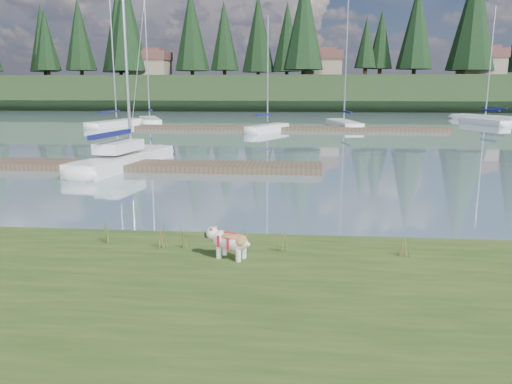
# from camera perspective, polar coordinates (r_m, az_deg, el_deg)

# --- Properties ---
(ground) EXTENTS (200.00, 200.00, 0.00)m
(ground) POSITION_cam_1_polar(r_m,az_deg,el_deg) (42.37, 1.07, 7.12)
(ground) COLOR #7C96A4
(ground) RESTS_ON ground
(bank) EXTENTS (60.00, 9.00, 0.35)m
(bank) POSITION_cam_1_polar(r_m,az_deg,el_deg) (7.67, -20.59, -14.94)
(bank) COLOR #374D1B
(bank) RESTS_ON ground
(ridge) EXTENTS (200.00, 20.00, 5.00)m
(ridge) POSITION_cam_1_polar(r_m,az_deg,el_deg) (85.17, 3.31, 11.19)
(ridge) COLOR black
(ridge) RESTS_ON ground
(bulldog) EXTENTS (0.95, 0.61, 0.56)m
(bulldog) POSITION_cam_1_polar(r_m,az_deg,el_deg) (9.49, -3.01, -5.52)
(bulldog) COLOR silver
(bulldog) RESTS_ON bank
(sailboat_main) EXTENTS (2.80, 8.34, 11.85)m
(sailboat_main) POSITION_cam_1_polar(r_m,az_deg,el_deg) (24.01, -14.15, 4.09)
(sailboat_main) COLOR white
(sailboat_main) RESTS_ON ground
(dock_near) EXTENTS (16.00, 2.00, 0.30)m
(dock_near) POSITION_cam_1_polar(r_m,az_deg,el_deg) (22.55, -13.29, 2.95)
(dock_near) COLOR #4C3D2C
(dock_near) RESTS_ON ground
(dock_far) EXTENTS (26.00, 2.20, 0.30)m
(dock_far) POSITION_cam_1_polar(r_m,az_deg,el_deg) (42.26, 3.79, 7.28)
(dock_far) COLOR #4C3D2C
(dock_far) RESTS_ON ground
(sailboat_bg_0) EXTENTS (3.64, 8.31, 11.83)m
(sailboat_bg_0) POSITION_cam_1_polar(r_m,az_deg,el_deg) (48.27, -15.13, 7.68)
(sailboat_bg_0) COLOR white
(sailboat_bg_0) RESTS_ON ground
(sailboat_bg_1) EXTENTS (4.50, 8.08, 12.03)m
(sailboat_bg_1) POSITION_cam_1_polar(r_m,az_deg,el_deg) (51.30, -12.12, 8.06)
(sailboat_bg_1) COLOR white
(sailboat_bg_1) RESTS_ON ground
(sailboat_bg_2) EXTENTS (3.61, 5.78, 9.06)m
(sailboat_bg_2) POSITION_cam_1_polar(r_m,az_deg,el_deg) (40.86, 1.68, 7.41)
(sailboat_bg_2) COLOR white
(sailboat_bg_2) RESTS_ON ground
(sailboat_bg_3) EXTENTS (3.03, 8.37, 12.05)m
(sailboat_bg_3) POSITION_cam_1_polar(r_m,az_deg,el_deg) (46.54, 9.78, 7.78)
(sailboat_bg_3) COLOR white
(sailboat_bg_3) RESTS_ON ground
(sailboat_bg_4) EXTENTS (3.29, 6.35, 9.48)m
(sailboat_bg_4) POSITION_cam_1_polar(r_m,az_deg,el_deg) (53.05, 24.31, 7.40)
(sailboat_bg_4) COLOR white
(sailboat_bg_4) RESTS_ON ground
(sailboat_bg_5) EXTENTS (6.00, 7.85, 11.89)m
(sailboat_bg_5) POSITION_cam_1_polar(r_m,az_deg,el_deg) (59.97, 24.18, 7.80)
(sailboat_bg_5) COLOR white
(sailboat_bg_5) RESTS_ON ground
(weed_0) EXTENTS (0.17, 0.14, 0.64)m
(weed_0) POSITION_cam_1_polar(r_m,az_deg,el_deg) (10.28, -10.59, -4.81)
(weed_0) COLOR #475B23
(weed_0) RESTS_ON bank
(weed_1) EXTENTS (0.17, 0.14, 0.52)m
(weed_1) POSITION_cam_1_polar(r_m,az_deg,el_deg) (10.18, -8.07, -5.19)
(weed_1) COLOR #475B23
(weed_1) RESTS_ON bank
(weed_2) EXTENTS (0.17, 0.14, 0.55)m
(weed_2) POSITION_cam_1_polar(r_m,az_deg,el_deg) (9.89, 3.13, -5.53)
(weed_2) COLOR #475B23
(weed_2) RESTS_ON bank
(weed_3) EXTENTS (0.17, 0.14, 0.58)m
(weed_3) POSITION_cam_1_polar(r_m,az_deg,el_deg) (10.91, -16.99, -4.29)
(weed_3) COLOR #475B23
(weed_3) RESTS_ON bank
(weed_4) EXTENTS (0.17, 0.14, 0.45)m
(weed_4) POSITION_cam_1_polar(r_m,az_deg,el_deg) (10.10, -1.20, -5.37)
(weed_4) COLOR #475B23
(weed_4) RESTS_ON bank
(weed_5) EXTENTS (0.17, 0.14, 0.53)m
(weed_5) POSITION_cam_1_polar(r_m,az_deg,el_deg) (10.04, 16.67, -5.80)
(weed_5) COLOR #475B23
(weed_5) RESTS_ON bank
(mud_lip) EXTENTS (60.00, 0.50, 0.14)m
(mud_lip) POSITION_cam_1_polar(r_m,az_deg,el_deg) (11.51, -11.03, -5.86)
(mud_lip) COLOR #33281C
(mud_lip) RESTS_ON ground
(conifer_1) EXTENTS (4.40, 4.40, 11.30)m
(conifer_1) POSITION_cam_1_polar(r_m,az_deg,el_deg) (93.98, -22.89, 15.74)
(conifer_1) COLOR #382619
(conifer_1) RESTS_ON ridge
(conifer_2) EXTENTS (6.60, 6.60, 16.05)m
(conifer_2) POSITION_cam_1_polar(r_m,az_deg,el_deg) (85.51, -14.65, 18.26)
(conifer_2) COLOR #382619
(conifer_2) RESTS_ON ridge
(conifer_3) EXTENTS (4.84, 4.84, 12.25)m
(conifer_3) POSITION_cam_1_polar(r_m,az_deg,el_deg) (85.53, -3.67, 17.39)
(conifer_3) COLOR #382619
(conifer_3) RESTS_ON ridge
(conifer_4) EXTENTS (6.16, 6.16, 15.10)m
(conifer_4) POSITION_cam_1_polar(r_m,az_deg,el_deg) (78.69, 5.51, 18.83)
(conifer_4) COLOR #382619
(conifer_4) RESTS_ON ridge
(conifer_5) EXTENTS (3.96, 3.96, 10.35)m
(conifer_5) POSITION_cam_1_polar(r_m,az_deg,el_deg) (83.27, 14.13, 16.59)
(conifer_5) COLOR #382619
(conifer_5) RESTS_ON ridge
(conifer_6) EXTENTS (7.04, 7.04, 17.00)m
(conifer_6) POSITION_cam_1_polar(r_m,az_deg,el_deg) (84.51, 23.65, 18.07)
(conifer_6) COLOR #382619
(conifer_6) RESTS_ON ridge
(house_0) EXTENTS (6.30, 5.30, 4.65)m
(house_0) POSITION_cam_1_polar(r_m,az_deg,el_deg) (85.97, -12.02, 14.17)
(house_0) COLOR gray
(house_0) RESTS_ON ridge
(house_1) EXTENTS (6.30, 5.30, 4.65)m
(house_1) POSITION_cam_1_polar(r_m,az_deg,el_deg) (83.24, 7.56, 14.41)
(house_1) COLOR gray
(house_1) RESTS_ON ridge
(house_2) EXTENTS (6.30, 5.30, 4.65)m
(house_2) POSITION_cam_1_polar(r_m,az_deg,el_deg) (85.50, 24.37, 13.41)
(house_2) COLOR gray
(house_2) RESTS_ON ridge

